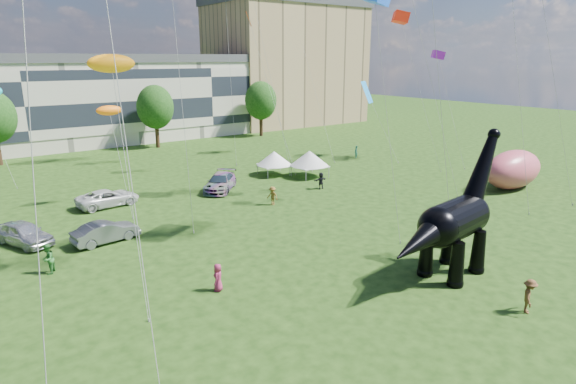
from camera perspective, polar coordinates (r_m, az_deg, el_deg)
ground at (r=25.93m, az=14.48°, el=-13.93°), size 220.00×220.00×0.00m
terrace_row at (r=76.67m, az=-29.33°, el=8.75°), size 78.00×11.00×12.00m
apartment_block at (r=97.82m, az=-0.24°, el=14.71°), size 28.00×18.00×22.00m
tree_mid_right at (r=71.90m, az=-15.49°, el=10.07°), size 5.20×5.20×9.44m
tree_far_right at (r=80.20m, az=-3.25°, el=11.12°), size 5.20×5.20×9.44m
dinosaur_sculpture at (r=29.51m, az=18.82°, el=-3.56°), size 10.72×3.33×8.73m
car_silver at (r=38.17m, az=-28.83°, el=-4.32°), size 3.66×5.18×1.64m
car_grey at (r=36.28m, az=-20.79°, el=-4.45°), size 4.73×2.13×1.51m
car_white at (r=44.95m, az=-20.56°, el=-0.66°), size 5.51×2.94×1.47m
car_dark at (r=47.50m, az=-8.01°, el=1.15°), size 5.55×5.70×1.64m
gazebo_near at (r=52.35m, az=2.54°, el=3.99°), size 4.37×4.37×2.88m
gazebo_far at (r=53.13m, az=-1.65°, el=4.01°), size 4.44×4.44×2.67m
inflatable_pink at (r=52.59m, az=25.14°, el=2.44°), size 7.66×3.85×3.82m
visitors at (r=33.78m, az=-6.60°, el=-4.76°), size 52.15×34.61×1.87m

